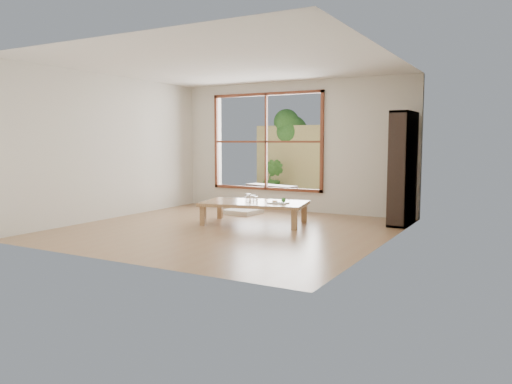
% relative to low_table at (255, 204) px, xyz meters
% --- Properties ---
extents(ground, '(5.00, 5.00, 0.00)m').
position_rel_low_table_xyz_m(ground, '(-0.12, -0.64, -0.34)').
color(ground, '#946F4A').
rests_on(ground, ground).
extents(low_table, '(1.91, 1.33, 0.38)m').
position_rel_low_table_xyz_m(low_table, '(0.00, 0.00, 0.00)').
color(low_table, '#AF8055').
rests_on(low_table, ground).
extents(floor_cushion, '(0.64, 0.64, 0.09)m').
position_rel_low_table_xyz_m(floor_cushion, '(-0.79, 0.95, -0.29)').
color(floor_cushion, white).
rests_on(floor_cushion, ground).
extents(bookshelf, '(0.30, 0.86, 1.91)m').
position_rel_low_table_xyz_m(bookshelf, '(2.21, 1.17, 0.62)').
color(bookshelf, black).
rests_on(bookshelf, ground).
extents(glass_tall, '(0.08, 0.08, 0.15)m').
position_rel_low_table_xyz_m(glass_tall, '(-0.03, -0.15, 0.12)').
color(glass_tall, silver).
rests_on(glass_tall, low_table).
extents(glass_mid, '(0.07, 0.07, 0.10)m').
position_rel_low_table_xyz_m(glass_mid, '(0.04, -0.02, 0.09)').
color(glass_mid, silver).
rests_on(glass_mid, low_table).
extents(glass_short, '(0.08, 0.08, 0.10)m').
position_rel_low_table_xyz_m(glass_short, '(-0.09, 0.10, 0.10)').
color(glass_short, silver).
rests_on(glass_short, low_table).
extents(glass_small, '(0.06, 0.06, 0.07)m').
position_rel_low_table_xyz_m(glass_small, '(-0.17, 0.02, 0.08)').
color(glass_small, silver).
rests_on(glass_small, low_table).
extents(food_tray, '(0.32, 0.23, 0.10)m').
position_rel_low_table_xyz_m(food_tray, '(0.46, 0.01, 0.07)').
color(food_tray, white).
rests_on(food_tray, low_table).
extents(deck, '(2.80, 2.00, 0.05)m').
position_rel_low_table_xyz_m(deck, '(-0.72, 2.92, -0.34)').
color(deck, '#342E26').
rests_on(deck, ground).
extents(garden_bench, '(1.31, 0.66, 0.40)m').
position_rel_low_table_xyz_m(garden_bench, '(-1.04, 2.63, 0.03)').
color(garden_bench, black).
rests_on(garden_bench, deck).
extents(bamboo_fence, '(2.80, 0.06, 1.80)m').
position_rel_low_table_xyz_m(bamboo_fence, '(-0.72, 3.92, 0.56)').
color(bamboo_fence, tan).
rests_on(bamboo_fence, ground).
extents(shrub_right, '(0.81, 0.73, 0.80)m').
position_rel_low_table_xyz_m(shrub_right, '(0.15, 3.63, 0.09)').
color(shrub_right, '#386A27').
rests_on(shrub_right, deck).
extents(shrub_left, '(0.57, 0.49, 0.95)m').
position_rel_low_table_xyz_m(shrub_left, '(-1.44, 3.51, 0.16)').
color(shrub_left, '#386A27').
rests_on(shrub_left, deck).
extents(garden_tree, '(1.04, 0.85, 2.22)m').
position_rel_low_table_xyz_m(garden_tree, '(-1.39, 4.22, 1.29)').
color(garden_tree, '#4C3D2D').
rests_on(garden_tree, ground).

